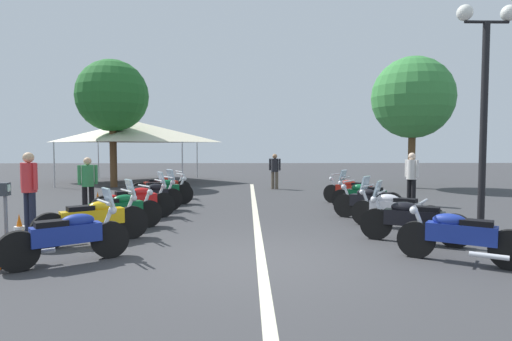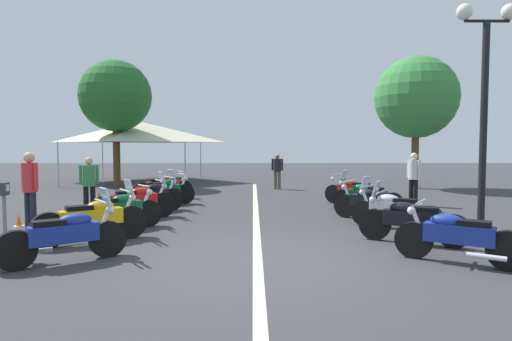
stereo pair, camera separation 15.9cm
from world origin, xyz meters
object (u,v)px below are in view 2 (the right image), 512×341
Objects in this scene: bystander_2 at (89,181)px; roadside_tree_1 at (416,98)px; motorcycle_left_row_6 at (163,187)px; bystander_1 at (277,169)px; motorcycle_left_row_4 at (151,196)px; motorcycle_right_row_1 at (411,220)px; motorcycle_left_row_3 at (136,201)px; motorcycle_right_row_2 at (394,209)px; motorcycle_right_row_5 at (354,191)px; bystander_3 at (30,184)px; motorcycle_left_row_0 at (66,235)px; motorcycle_left_row_5 at (163,191)px; motorcycle_left_row_2 at (117,210)px; parking_meter at (4,205)px; motorcycle_right_row_4 at (366,196)px; bystander_0 at (414,175)px; roadside_tree_0 at (116,96)px; motorcycle_right_row_3 at (373,203)px; street_lamp_twin_globe at (485,79)px; traffic_cone_0 at (19,230)px; traffic_cone_1 at (99,203)px; event_tent at (138,132)px; motorcycle_left_row_1 at (93,219)px; motorcycle_right_row_0 at (457,236)px.

bystander_2 is 0.27× the size of roadside_tree_1.
motorcycle_left_row_6 is 1.27× the size of bystander_1.
motorcycle_left_row_4 is 7.21m from motorcycle_right_row_1.
motorcycle_left_row_3 is 6.43m from motorcycle_right_row_2.
bystander_3 is (-4.13, 8.31, 0.59)m from motorcycle_right_row_5.
motorcycle_left_row_5 is at bearing 53.44° from motorcycle_left_row_0.
motorcycle_right_row_1 is at bearing -48.39° from motorcycle_left_row_2.
parking_meter is at bearing -129.66° from motorcycle_left_row_5.
motorcycle_left_row_5 is 6.29m from motorcycle_right_row_4.
bystander_0 is 0.96× the size of bystander_3.
roadside_tree_0 is (6.20, 3.44, 3.71)m from motorcycle_left_row_5.
motorcycle_right_row_5 is (2.68, -6.33, -0.03)m from motorcycle_left_row_3.
motorcycle_right_row_3 is at bearing -2.18° from motorcycle_left_row_0.
motorcycle_right_row_5 is at bearing -23.53° from motorcycle_left_row_4.
bystander_0 is at bearing -5.32° from street_lamp_twin_globe.
street_lamp_twin_globe is (1.76, -7.72, 2.79)m from motorcycle_left_row_0.
street_lamp_twin_globe is at bearing -135.55° from roadside_tree_0.
roadside_tree_0 reaches higher than motorcycle_left_row_6.
motorcycle_left_row_0 is 0.88× the size of motorcycle_left_row_6.
motorcycle_left_row_0 is at bearing 139.93° from roadside_tree_1.
bystander_1 is (10.64, -5.58, 0.61)m from traffic_cone_0.
motorcycle_right_row_1 is 8.46m from traffic_cone_1.
motorcycle_right_row_3 is 0.28× the size of event_tent.
motorcycle_left_row_1 reaches higher than motorcycle_right_row_4.
motorcycle_right_row_1 is (-2.82, -6.14, -0.01)m from motorcycle_left_row_3.
bystander_2 is (4.98, 1.51, 0.47)m from motorcycle_left_row_0.
motorcycle_left_row_0 is 2.81× the size of traffic_cone_0.
roadside_tree_0 reaches higher than motorcycle_right_row_2.
bystander_1 is at bearing -67.82° from bystander_2.
motorcycle_right_row_2 reaches higher than motorcycle_left_row_6.
motorcycle_left_row_5 is 6.53m from parking_meter.
motorcycle_left_row_4 is (3.87, -0.23, -0.01)m from motorcycle_left_row_1.
motorcycle_left_row_1 is 0.99× the size of motorcycle_left_row_5.
parking_meter is 13.16m from roadside_tree_0.
motorcycle_right_row_1 is 3.08× the size of traffic_cone_1.
event_tent reaches higher than motorcycle_right_row_0.
motorcycle_left_row_6 reaches higher than motorcycle_right_row_3.
motorcycle_right_row_0 is 13.47m from roadside_tree_1.
roadside_tree_1 reaches higher than motorcycle_left_row_3.
bystander_0 is (-0.16, -1.85, 0.54)m from motorcycle_right_row_5.
street_lamp_twin_globe reaches higher than traffic_cone_1.
bystander_1 reaches higher than motorcycle_right_row_0.
traffic_cone_1 is (3.81, 1.25, -0.19)m from motorcycle_left_row_1.
bystander_0 is (-1.49, -8.30, 0.53)m from motorcycle_left_row_6.
motorcycle_left_row_0 is 0.99× the size of motorcycle_right_row_5.
event_tent is at bearing 8.92° from traffic_cone_1.
roadside_tree_1 is at bearing -92.94° from roadside_tree_0.
traffic_cone_0 is (-6.90, 1.34, -0.17)m from motorcycle_left_row_6.
motorcycle_right_row_0 is 0.93× the size of motorcycle_right_row_1.
motorcycle_right_row_3 is at bearing 21.33° from parking_meter.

